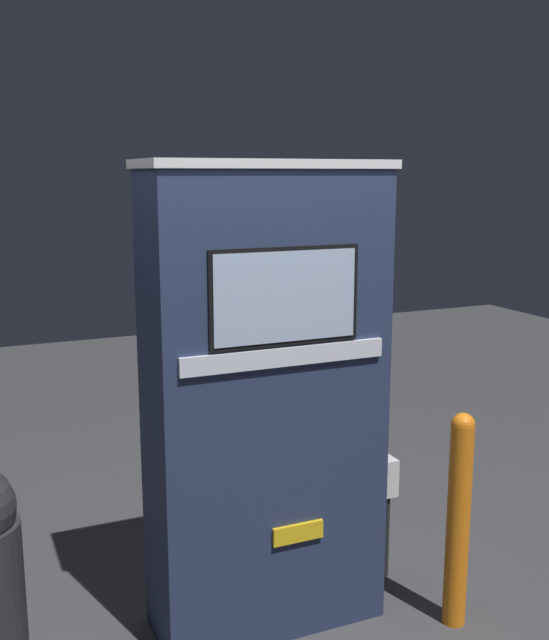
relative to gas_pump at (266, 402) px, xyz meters
The scene contains 2 objects.
gas_pump is the anchor object (origin of this frame).
safety_bollard 1.08m from the gas_pump, 26.02° to the right, with size 0.11×0.11×1.08m.
Camera 1 is at (-1.32, -2.88, 2.17)m, focal length 42.00 mm.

